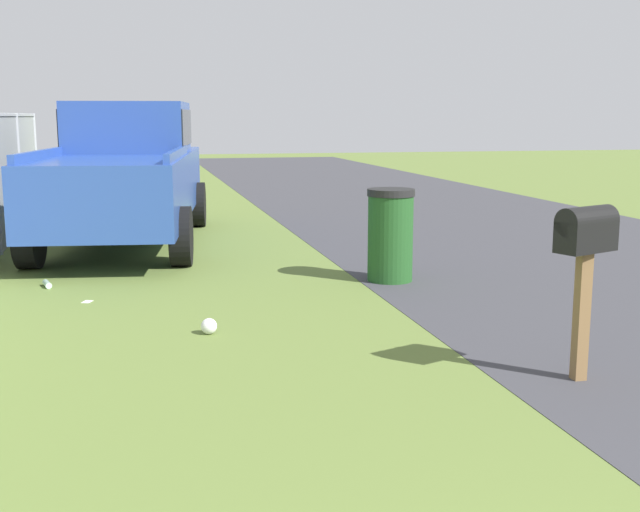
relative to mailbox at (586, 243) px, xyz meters
name	(u,v)px	position (x,y,z in m)	size (l,w,h in m)	color
mailbox	(586,243)	(0.00, 0.00, 0.00)	(0.36, 0.51, 1.26)	brown
pickup_truck	(127,169)	(7.27, 3.18, 0.11)	(5.77, 2.70, 2.09)	#284793
trash_bin	(390,235)	(3.64, 0.24, -0.46)	(0.54, 0.54, 1.06)	#1E4C1E
litter_bottle_by_mailbox	(47,284)	(4.17, 4.06, -0.96)	(0.07, 0.07, 0.22)	#B2D8BF
litter_bag_far_scatter	(209,326)	(1.83, 2.49, -0.93)	(0.14, 0.14, 0.14)	silver
litter_wrapper_near_hydrant	(87,301)	(3.34, 3.59, -1.00)	(0.12, 0.08, 0.01)	silver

